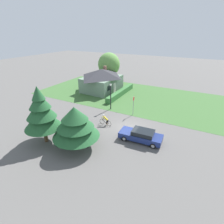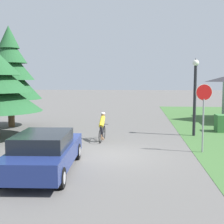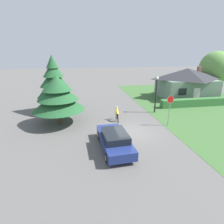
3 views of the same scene
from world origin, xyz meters
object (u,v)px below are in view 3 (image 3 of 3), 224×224
Objects in this scene: stop_sign at (170,105)px; conifer_tall_near at (58,95)px; cottage_house at (186,83)px; street_lamp at (156,91)px; conifer_tall_far at (54,81)px; cyclist at (117,114)px; deciduous_tree_right at (215,68)px; sedan_left_lane at (114,140)px.

stop_sign is 10.23m from conifer_tall_near.
street_lamp is (-7.37, -5.99, 0.28)m from cottage_house.
conifer_tall_near is 3.86m from conifer_tall_far.
deciduous_tree_right is at bearing -59.48° from cyclist.
stop_sign is 0.45× the size of conifer_tall_far.
deciduous_tree_right is (13.45, 11.32, 2.22)m from stop_sign.
conifer_tall_far is at bearing 101.41° from conifer_tall_near.
conifer_tall_far is 0.93× the size of deciduous_tree_right.
conifer_tall_near is 25.15m from deciduous_tree_right.
stop_sign is at bearing -29.10° from conifer_tall_far.
sedan_left_lane is 24.33m from deciduous_tree_right.
stop_sign is at bearing -12.71° from conifer_tall_near.
conifer_tall_near is at bearing -78.59° from conifer_tall_far.
conifer_tall_near is at bearing -158.80° from deciduous_tree_right.
deciduous_tree_right reaches higher than stop_sign.
cottage_house is 1.31× the size of conifer_tall_far.
street_lamp is 15.24m from deciduous_tree_right.
cyclist is 0.43× the size of street_lamp.
stop_sign is (4.44, -2.02, 1.31)m from cyclist.
street_lamp is (4.74, 1.79, 1.84)m from cyclist.
cottage_house is at bearing 23.22° from conifer_tall_near.
deciduous_tree_right is (19.17, 14.55, 3.54)m from sedan_left_lane.
conifer_tall_near reaches higher than street_lamp.
deciduous_tree_right reaches higher than conifer_tall_near.
deciduous_tree_right reaches higher than cottage_house.
stop_sign is 17.73m from deciduous_tree_right.
cottage_house is 14.48m from cyclist.
cyclist is 20.48m from deciduous_tree_right.
deciduous_tree_right is (5.78, 1.52, 1.96)m from cottage_house.
street_lamp is 0.87× the size of conifer_tall_near.
deciduous_tree_right is at bearing -55.85° from sedan_left_lane.
stop_sign is at bearing -111.44° from cyclist.
sedan_left_lane is at bearing -130.54° from street_lamp.
sedan_left_lane is 2.71× the size of cyclist.
conifer_tall_far is at bearing -165.77° from cottage_house.
stop_sign reaches higher than cyclist.
conifer_tall_far is (-10.70, 5.96, 1.53)m from stop_sign.
cyclist is 5.90m from conifer_tall_near.
cyclist is (-12.11, -7.78, -1.57)m from cottage_house.
cyclist is 0.62× the size of stop_sign.
conifer_tall_near is (-9.95, 2.24, 0.77)m from stop_sign.
cottage_house is 18.82m from conifer_tall_far.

